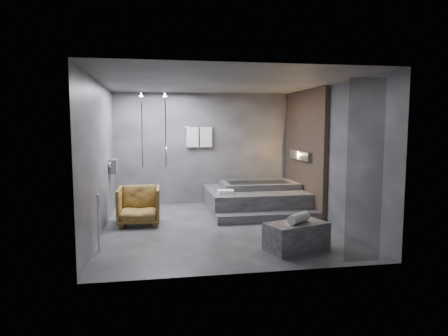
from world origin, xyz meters
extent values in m
plane|color=#2C2C2F|center=(0.00, 0.00, 0.00)|extent=(5.00, 5.00, 0.00)
cube|color=#4A4A4D|center=(0.00, 0.00, 2.80)|extent=(4.50, 5.00, 0.04)
cube|color=#36363B|center=(0.00, 2.50, 1.40)|extent=(4.50, 0.04, 2.80)
cube|color=#36363B|center=(0.00, -2.50, 1.40)|extent=(4.50, 0.04, 2.80)
cube|color=#36363B|center=(-2.25, 0.00, 1.40)|extent=(0.04, 5.00, 2.80)
cube|color=#36363B|center=(2.25, 0.00, 1.40)|extent=(0.04, 5.00, 2.80)
cube|color=#82634C|center=(2.19, 1.25, 1.40)|extent=(0.10, 2.40, 2.78)
cube|color=#FF9938|center=(2.11, 1.25, 1.30)|extent=(0.14, 1.20, 0.20)
cube|color=gray|center=(-2.16, 1.40, 1.10)|extent=(0.16, 0.42, 0.30)
imported|color=beige|center=(-2.15, 1.30, 1.05)|extent=(0.08, 0.08, 0.21)
imported|color=beige|center=(-2.15, 1.50, 1.03)|extent=(0.07, 0.07, 0.15)
cylinder|color=silver|center=(-1.00, 2.05, 1.90)|extent=(0.04, 0.04, 1.80)
cylinder|color=silver|center=(-1.55, 2.05, 1.90)|extent=(0.04, 0.04, 1.80)
cylinder|color=silver|center=(-0.15, 2.44, 1.95)|extent=(0.75, 0.02, 0.02)
cube|color=white|center=(-0.32, 2.42, 1.70)|extent=(0.30, 0.06, 0.50)
cube|color=white|center=(0.02, 2.42, 1.70)|extent=(0.30, 0.06, 0.50)
cylinder|color=silver|center=(-2.15, -1.20, 0.45)|extent=(0.04, 0.04, 0.90)
cube|color=black|center=(1.65, -2.45, 1.35)|extent=(0.55, 0.01, 2.60)
cube|color=#313134|center=(1.05, 1.45, 0.25)|extent=(2.20, 2.00, 0.50)
cube|color=#313134|center=(1.05, 0.27, 0.09)|extent=(2.20, 0.36, 0.18)
cube|color=#38383A|center=(0.97, -1.62, 0.22)|extent=(1.10, 0.82, 0.44)
imported|color=#4B3312|center=(-1.59, 0.50, 0.38)|extent=(0.84, 0.86, 0.77)
cylinder|color=white|center=(0.99, -1.64, 0.52)|extent=(0.44, 0.39, 0.16)
cube|color=white|center=(0.25, 0.86, 0.55)|extent=(0.36, 0.27, 0.09)
camera|label=1|loc=(-1.25, -7.59, 2.00)|focal=32.00mm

